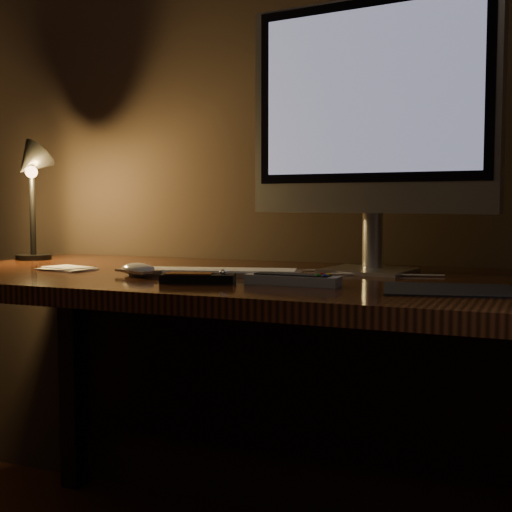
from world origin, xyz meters
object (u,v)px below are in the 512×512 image
at_px(media_remote, 198,278).
at_px(desk_lamp, 31,179).
at_px(desk, 257,324).
at_px(mouse, 138,271).
at_px(tv_remote, 293,279).
at_px(keyboard, 217,272).
at_px(monitor, 370,112).

height_order(media_remote, desk_lamp, desk_lamp).
bearing_deg(desk, desk_lamp, 176.61).
xyz_separation_m(mouse, tv_remote, (0.39, -0.03, 0.00)).
bearing_deg(keyboard, media_remote, -94.58).
bearing_deg(desk, keyboard, -116.23).
xyz_separation_m(keyboard, mouse, (-0.16, -0.08, 0.00)).
xyz_separation_m(desk, media_remote, (-0.03, -0.26, 0.14)).
bearing_deg(media_remote, monitor, 33.56).
xyz_separation_m(monitor, mouse, (-0.47, -0.28, -0.37)).
bearing_deg(tv_remote, media_remote, -167.39).
relative_size(desk, tv_remote, 8.09).
bearing_deg(mouse, media_remote, 4.88).
distance_m(mouse, media_remote, 0.20).
relative_size(desk, monitor, 2.48).
bearing_deg(desk_lamp, monitor, 2.41).
relative_size(monitor, desk_lamp, 1.86).
height_order(keyboard, media_remote, media_remote).
height_order(mouse, tv_remote, tv_remote).
bearing_deg(keyboard, desk_lamp, 151.81).
relative_size(monitor, tv_remote, 3.26).
relative_size(media_remote, tv_remote, 0.83).
height_order(monitor, keyboard, monitor).
height_order(desk, media_remote, media_remote).
bearing_deg(media_remote, tv_remote, -5.63).
bearing_deg(tv_remote, desk, 128.18).
height_order(mouse, desk_lamp, desk_lamp).
bearing_deg(mouse, keyboard, 52.62).
relative_size(desk, keyboard, 4.10).
relative_size(keyboard, mouse, 3.57).
height_order(keyboard, desk_lamp, desk_lamp).
bearing_deg(mouse, desk_lamp, 179.53).
relative_size(mouse, media_remote, 0.67).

